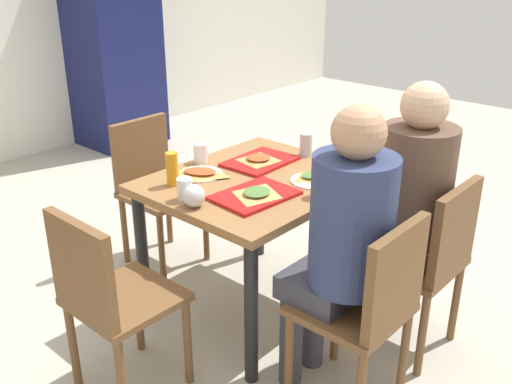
% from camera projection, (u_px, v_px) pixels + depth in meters
% --- Properties ---
extents(ground_plane, '(10.00, 10.00, 0.02)m').
position_uv_depth(ground_plane, '(256.00, 307.00, 3.08)').
color(ground_plane, '#B2AD9E').
extents(main_table, '(1.00, 0.85, 0.73)m').
position_uv_depth(main_table, '(256.00, 198.00, 2.83)').
color(main_table, olive).
rests_on(main_table, ground_plane).
extents(chair_near_left, '(0.40, 0.40, 0.85)m').
position_uv_depth(chair_near_left, '(370.00, 304.00, 2.21)').
color(chair_near_left, brown).
rests_on(chair_near_left, ground_plane).
extents(chair_near_right, '(0.40, 0.40, 0.85)m').
position_uv_depth(chair_near_right, '(429.00, 256.00, 2.55)').
color(chair_near_right, brown).
rests_on(chair_near_right, ground_plane).
extents(chair_far_side, '(0.40, 0.40, 0.85)m').
position_uv_depth(chair_far_side, '(153.00, 181.00, 3.37)').
color(chair_far_side, brown).
rests_on(chair_far_side, ground_plane).
extents(chair_left_end, '(0.40, 0.40, 0.85)m').
position_uv_depth(chair_left_end, '(107.00, 294.00, 2.27)').
color(chair_left_end, brown).
rests_on(chair_left_end, ground_plane).
extents(person_in_red, '(0.32, 0.42, 1.26)m').
position_uv_depth(person_in_red, '(343.00, 235.00, 2.20)').
color(person_in_red, '#383842').
rests_on(person_in_red, ground_plane).
extents(person_in_brown_jacket, '(0.32, 0.42, 1.26)m').
position_uv_depth(person_in_brown_jacket, '(406.00, 196.00, 2.54)').
color(person_in_brown_jacket, '#383842').
rests_on(person_in_brown_jacket, ground_plane).
extents(tray_red_near, '(0.38, 0.29, 0.02)m').
position_uv_depth(tray_red_near, '(255.00, 195.00, 2.57)').
color(tray_red_near, '#B21414').
rests_on(tray_red_near, main_table).
extents(tray_red_far, '(0.37, 0.27, 0.02)m').
position_uv_depth(tray_red_far, '(260.00, 161.00, 2.98)').
color(tray_red_far, '#B21414').
rests_on(tray_red_far, main_table).
extents(paper_plate_center, '(0.22, 0.22, 0.01)m').
position_uv_depth(paper_plate_center, '(200.00, 174.00, 2.83)').
color(paper_plate_center, white).
rests_on(paper_plate_center, main_table).
extents(paper_plate_near_edge, '(0.22, 0.22, 0.01)m').
position_uv_depth(paper_plate_near_edge, '(313.00, 181.00, 2.75)').
color(paper_plate_near_edge, white).
rests_on(paper_plate_near_edge, main_table).
extents(pizza_slice_a, '(0.25, 0.23, 0.02)m').
position_uv_depth(pizza_slice_a, '(257.00, 193.00, 2.56)').
color(pizza_slice_a, tan).
rests_on(pizza_slice_a, tray_red_near).
extents(pizza_slice_b, '(0.25, 0.25, 0.02)m').
position_uv_depth(pizza_slice_b, '(258.00, 159.00, 2.97)').
color(pizza_slice_b, '#C68C47').
rests_on(pizza_slice_b, tray_red_far).
extents(pizza_slice_c, '(0.24, 0.27, 0.02)m').
position_uv_depth(pizza_slice_c, '(200.00, 172.00, 2.81)').
color(pizza_slice_c, '#C68C47').
rests_on(pizza_slice_c, paper_plate_center).
extents(pizza_slice_d, '(0.21, 0.17, 0.02)m').
position_uv_depth(pizza_slice_d, '(313.00, 176.00, 2.77)').
color(pizza_slice_d, '#C68C47').
rests_on(pizza_slice_d, paper_plate_near_edge).
extents(plastic_cup_a, '(0.07, 0.07, 0.10)m').
position_uv_depth(plastic_cup_a, '(201.00, 153.00, 2.97)').
color(plastic_cup_a, white).
rests_on(plastic_cup_a, main_table).
extents(plastic_cup_b, '(0.07, 0.07, 0.10)m').
position_uv_depth(plastic_cup_b, '(320.00, 186.00, 2.56)').
color(plastic_cup_b, white).
rests_on(plastic_cup_b, main_table).
extents(plastic_cup_c, '(0.07, 0.07, 0.10)m').
position_uv_depth(plastic_cup_c, '(185.00, 189.00, 2.53)').
color(plastic_cup_c, white).
rests_on(plastic_cup_c, main_table).
extents(soda_can, '(0.07, 0.07, 0.12)m').
position_uv_depth(soda_can, '(306.00, 145.00, 3.07)').
color(soda_can, '#B7BCC6').
rests_on(soda_can, main_table).
extents(condiment_bottle, '(0.06, 0.06, 0.16)m').
position_uv_depth(condiment_bottle, '(172.00, 169.00, 2.68)').
color(condiment_bottle, orange).
rests_on(condiment_bottle, main_table).
extents(foil_bundle, '(0.10, 0.10, 0.10)m').
position_uv_depth(foil_bundle, '(194.00, 196.00, 2.46)').
color(foil_bundle, silver).
rests_on(foil_bundle, main_table).
extents(drink_fridge, '(0.70, 0.60, 1.90)m').
position_uv_depth(drink_fridge, '(114.00, 42.00, 5.29)').
color(drink_fridge, '#14194C').
rests_on(drink_fridge, ground_plane).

